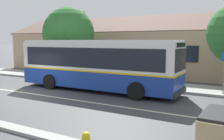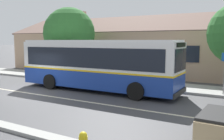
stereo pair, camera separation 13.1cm
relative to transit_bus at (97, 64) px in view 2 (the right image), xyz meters
name	(u,v)px [view 2 (the right image)]	position (x,y,z in m)	size (l,w,h in m)	color
ground_plane	(28,93)	(-3.28, -2.90, -1.75)	(300.00, 300.00, 0.00)	#424244
sidewalk_far	(85,79)	(-3.28, 3.10, -1.68)	(60.00, 3.00, 0.15)	#9E9E99
lane_divider_stripe	(28,93)	(-3.28, -2.90, -1.75)	(60.00, 0.16, 0.01)	beige
community_building	(125,51)	(-3.92, 11.69, 0.36)	(24.82, 10.48, 6.91)	tan
transit_bus	(97,64)	(0.00, 0.00, 0.00)	(10.83, 2.79, 3.27)	navy
bench_by_building	(43,70)	(-7.92, 3.00, -1.20)	(1.50, 0.51, 0.94)	brown
street_tree_secondary	(69,33)	(-5.16, 3.49, 2.09)	(4.41, 4.41, 6.06)	#4C3828
bus_stop_sign	(224,68)	(7.35, 2.09, -0.11)	(0.36, 0.07, 2.40)	gray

